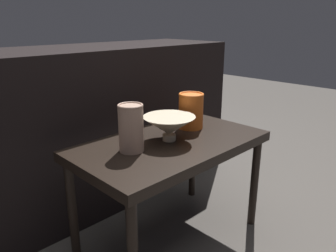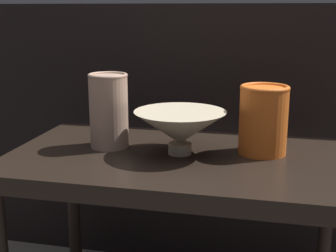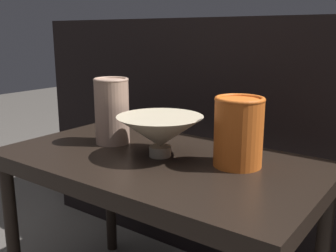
# 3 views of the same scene
# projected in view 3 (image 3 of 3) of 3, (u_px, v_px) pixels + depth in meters

# --- Properties ---
(table) EXTENTS (0.79, 0.45, 0.47)m
(table) POSITION_uv_depth(u_px,v_px,m) (158.00, 177.00, 0.98)
(table) COLOR black
(table) RESTS_ON ground_plane
(couch_backdrop) EXTENTS (1.58, 0.50, 0.81)m
(couch_backdrop) POSITION_uv_depth(u_px,v_px,m) (254.00, 133.00, 1.43)
(couch_backdrop) COLOR black
(couch_backdrop) RESTS_ON ground_plane
(bowl) EXTENTS (0.21, 0.21, 0.10)m
(bowl) POSITION_uv_depth(u_px,v_px,m) (160.00, 132.00, 0.96)
(bowl) COLOR #C1B293
(bowl) RESTS_ON table
(vase_textured_left) EXTENTS (0.09, 0.09, 0.18)m
(vase_textured_left) POSITION_uv_depth(u_px,v_px,m) (112.00, 110.00, 1.07)
(vase_textured_left) COLOR tan
(vase_textured_left) RESTS_ON table
(vase_colorful_right) EXTENTS (0.11, 0.11, 0.16)m
(vase_colorful_right) POSITION_uv_depth(u_px,v_px,m) (238.00, 131.00, 0.88)
(vase_colorful_right) COLOR orange
(vase_colorful_right) RESTS_ON table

